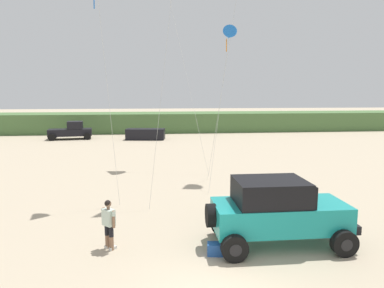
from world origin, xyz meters
TOP-DOWN VIEW (x-y plane):
  - dune_ridge at (-4.59, 39.32)m, footprint 90.00×6.42m
  - jeep at (2.49, 3.14)m, footprint 4.86×2.41m
  - person_watching at (-3.08, 3.40)m, footprint 0.47×0.48m
  - cooler_box at (0.32, 2.62)m, footprint 0.61×0.44m
  - distant_pickup at (-10.76, 32.09)m, footprint 4.81×2.93m
  - distant_sedan at (-2.53, 30.78)m, footprint 4.39×2.24m
  - kite_green_box at (2.80, 12.59)m, footprint 2.24×3.96m

SIDE VIEW (x-z plane):
  - cooler_box at x=0.32m, z-range 0.00..0.38m
  - distant_sedan at x=-2.53m, z-range 0.00..1.20m
  - person_watching at x=-3.08m, z-range 0.10..1.77m
  - distant_pickup at x=-10.76m, z-range -0.05..1.93m
  - jeep at x=2.49m, z-range 0.07..2.33m
  - dune_ridge at x=-4.59m, z-range 0.00..2.47m
  - kite_green_box at x=2.80m, z-range 3.90..12.89m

